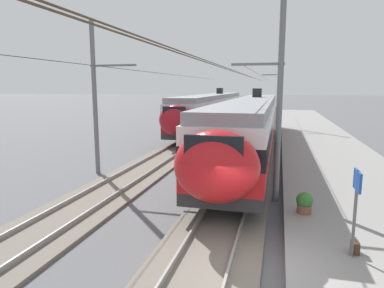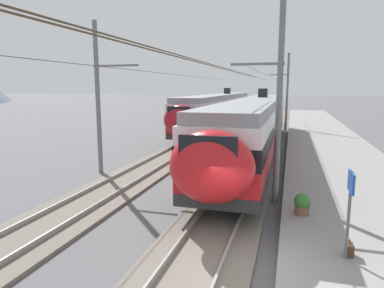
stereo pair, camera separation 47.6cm
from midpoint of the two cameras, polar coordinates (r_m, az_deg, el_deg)
ground_plane at (r=9.08m, az=9.11°, el=-21.47°), size 400.00×400.00×0.00m
track_near at (r=9.25m, az=-0.13°, el=-20.25°), size 120.00×3.00×0.28m
track_far at (r=11.71m, az=-27.99°, el=-14.74°), size 120.00×3.00×0.28m
train_near_platform at (r=23.85m, az=9.39°, el=3.50°), size 29.04×2.91×4.27m
train_far_track at (r=38.50m, az=3.07°, el=5.83°), size 29.44×2.86×4.27m
catenary_mast_mid at (r=13.89m, az=12.91°, el=7.45°), size 44.49×2.07×8.21m
catenary_mast_east at (r=38.03m, az=13.88°, el=8.56°), size 44.49×2.07×8.17m
catenary_mast_far_side at (r=18.95m, az=-16.17°, el=7.70°), size 44.49×2.56×8.07m
platform_sign at (r=9.40m, az=24.40°, el=-7.64°), size 0.70×0.08×2.24m
handbag_near_sign at (r=10.12m, az=24.27°, el=-15.40°), size 0.32×0.18×0.44m
potted_plant_platform_edge at (r=12.39m, az=17.16°, el=-9.24°), size 0.55×0.55×0.73m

